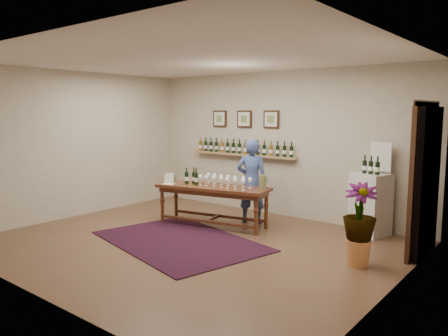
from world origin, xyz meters
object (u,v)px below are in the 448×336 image
Objects in this scene: tasting_table at (213,192)px; person at (252,181)px; display_pedestal at (370,204)px; potted_plant at (359,225)px.

person is (0.41, 0.61, 0.16)m from tasting_table.
person is at bearing -164.39° from display_pedestal.
tasting_table is at bearing 32.43° from person.
tasting_table is at bearing 172.62° from potted_plant.
person is at bearing 157.90° from potted_plant.
display_pedestal is 1.59m from potted_plant.
tasting_table is 1.38× the size of person.
person reaches higher than potted_plant.
display_pedestal reaches higher than tasting_table.
tasting_table is 2.07× the size of display_pedestal.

